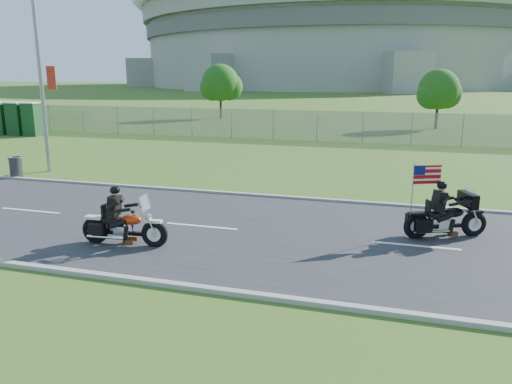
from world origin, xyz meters
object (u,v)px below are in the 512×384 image
(porta_toilet_a, at_px, (33,120))
(motorcycle_follow, at_px, (446,219))
(porta_toilet_b, at_px, (17,119))
(porta_toilet_c, at_px, (1,119))
(trash_can, at_px, (16,168))
(streetlight, at_px, (41,44))
(motorcycle_lead, at_px, (123,227))

(porta_toilet_a, height_order, motorcycle_follow, porta_toilet_a)
(porta_toilet_a, height_order, porta_toilet_b, same)
(porta_toilet_c, bearing_deg, trash_can, -45.51)
(trash_can, bearing_deg, streetlight, 79.93)
(streetlight, height_order, porta_toilet_b, streetlight)
(trash_can, bearing_deg, motorcycle_lead, -35.15)
(porta_toilet_c, bearing_deg, porta_toilet_a, 0.00)
(porta_toilet_a, bearing_deg, motorcycle_lead, -45.56)
(motorcycle_follow, xyz_separation_m, trash_can, (-17.06, 3.30, -0.10))
(streetlight, relative_size, porta_toilet_a, 4.35)
(motorcycle_lead, xyz_separation_m, motorcycle_follow, (8.09, 3.02, 0.04))
(porta_toilet_a, xyz_separation_m, porta_toilet_c, (-2.80, 0.00, 0.00))
(porta_toilet_a, relative_size, porta_toilet_b, 1.00)
(porta_toilet_a, distance_m, motorcycle_follow, 31.17)
(motorcycle_lead, relative_size, trash_can, 2.66)
(porta_toilet_c, relative_size, motorcycle_lead, 0.96)
(streetlight, xyz_separation_m, porta_toilet_c, (-12.82, 10.78, -4.49))
(porta_toilet_a, bearing_deg, porta_toilet_b, 180.00)
(streetlight, height_order, motorcycle_lead, streetlight)
(streetlight, distance_m, motorcycle_lead, 12.99)
(porta_toilet_b, height_order, trash_can, porta_toilet_b)
(porta_toilet_b, bearing_deg, trash_can, -48.90)
(porta_toilet_c, relative_size, trash_can, 2.57)
(porta_toilet_a, relative_size, motorcycle_follow, 1.02)
(motorcycle_lead, distance_m, trash_can, 10.97)
(porta_toilet_a, relative_size, motorcycle_lead, 0.96)
(porta_toilet_c, bearing_deg, motorcycle_lead, -41.56)
(porta_toilet_b, distance_m, motorcycle_follow, 32.38)
(motorcycle_follow, relative_size, trash_can, 2.51)
(streetlight, distance_m, porta_toilet_c, 17.34)
(motorcycle_follow, distance_m, trash_can, 17.38)
(porta_toilet_b, relative_size, porta_toilet_c, 1.00)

